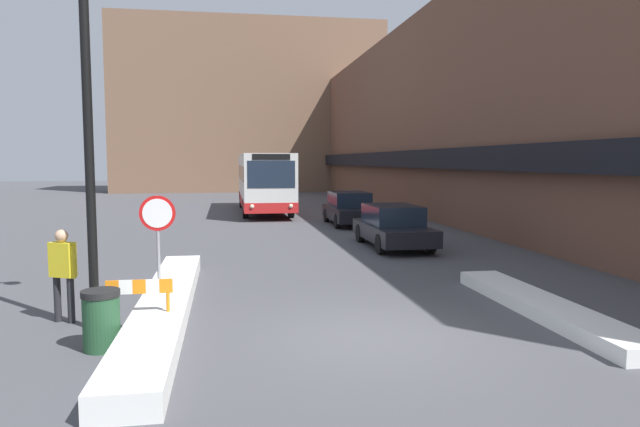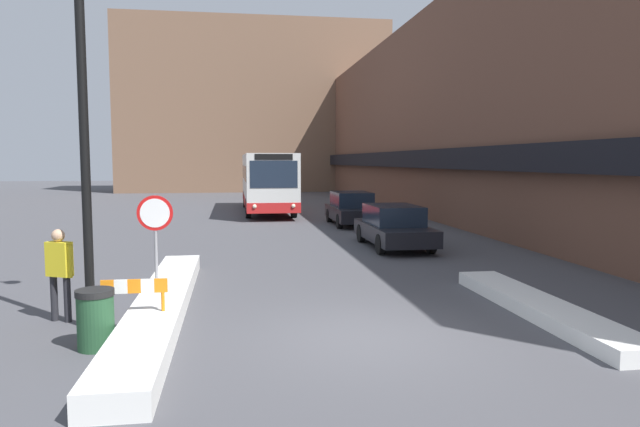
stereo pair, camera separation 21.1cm
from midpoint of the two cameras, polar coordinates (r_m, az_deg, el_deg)
The scene contains 13 objects.
ground_plane at distance 9.80m, azimuth 4.83°, elevation -12.26°, with size 160.00×160.00×0.00m, color #47474C.
building_row_right at distance 35.34m, azimuth 11.15°, elevation 9.03°, with size 5.50×60.00×10.69m.
building_backdrop_far at distance 58.22m, azimuth -7.16°, elevation 10.40°, with size 26.00×8.00×16.38m.
snow_bank_left at distance 11.49m, azimuth -15.71°, elevation -8.84°, with size 0.90×9.38×0.37m.
snow_bank_right at distance 11.91m, azimuth 20.96°, elevation -8.71°, with size 0.90×5.81×0.28m.
city_bus at distance 33.05m, azimuth -5.83°, elevation 3.24°, with size 2.64×11.39×3.33m.
parked_car_front at distance 19.65m, azimuth 7.00°, elevation -1.26°, with size 1.86×4.50×1.44m.
parked_car_back at distance 26.37m, azimuth 2.74°, elevation 0.51°, with size 1.88×4.37×1.52m.
stop_sign at distance 12.72m, azimuth -16.38°, elevation -1.01°, with size 0.76×0.08×2.22m.
street_lamp at distance 10.66m, azimuth -21.54°, elevation 13.31°, with size 1.46×0.36×7.41m.
pedestrian at distance 11.46m, azimuth -24.81°, elevation -4.86°, with size 0.51×0.39×1.71m.
trash_bin at distance 9.70m, azimuth -21.62°, elevation -9.85°, with size 0.59×0.59×0.95m.
construction_barricade at distance 10.29m, azimuth -18.17°, elevation -7.80°, with size 1.10×0.06×0.94m.
Camera 1 is at (-2.41, -9.04, 2.95)m, focal length 32.00 mm.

